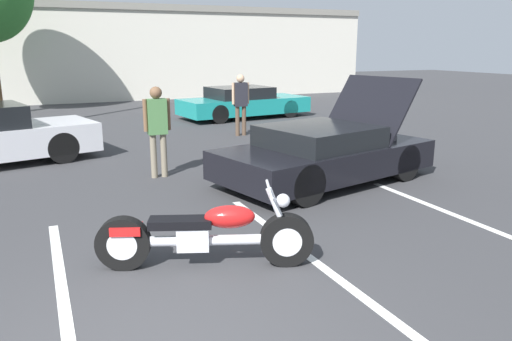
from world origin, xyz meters
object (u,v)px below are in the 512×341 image
at_px(motorcycle, 205,235).
at_px(show_car_hood_open, 326,153).
at_px(spectator_near_motorcycle, 157,124).
at_px(spectator_midground, 241,99).
at_px(parked_car_right_row, 243,103).

distance_m(motorcycle, show_car_hood_open, 4.18).
relative_size(spectator_near_motorcycle, spectator_midground, 1.01).
height_order(show_car_hood_open, spectator_near_motorcycle, show_car_hood_open).
distance_m(show_car_hood_open, spectator_near_motorcycle, 3.24).
xyz_separation_m(motorcycle, spectator_midground, (3.69, 7.99, 0.64)).
bearing_deg(spectator_midground, spectator_near_motorcycle, -130.94).
relative_size(motorcycle, spectator_near_motorcycle, 1.35).
distance_m(motorcycle, parked_car_right_row, 12.48).
bearing_deg(show_car_hood_open, spectator_midground, 71.14).
xyz_separation_m(motorcycle, spectator_near_motorcycle, (0.46, 4.26, 0.66)).
relative_size(parked_car_right_row, spectator_midground, 2.75).
xyz_separation_m(motorcycle, parked_car_right_row, (5.16, 11.36, 0.15)).
xyz_separation_m(show_car_hood_open, parked_car_right_row, (1.93, 8.70, -0.02)).
height_order(motorcycle, spectator_near_motorcycle, spectator_near_motorcycle).
bearing_deg(parked_car_right_row, show_car_hood_open, -109.90).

